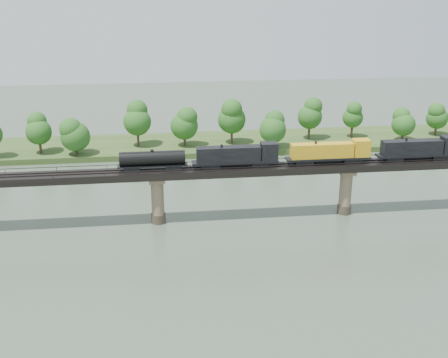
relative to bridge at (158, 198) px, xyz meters
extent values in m
plane|color=#384637|center=(0.00, -30.00, -5.46)|extent=(400.00, 400.00, 0.00)
cube|color=#2D451B|center=(0.00, 55.00, -4.66)|extent=(300.00, 24.00, 1.60)
cylinder|color=#473A2D|center=(0.00, 0.00, -4.46)|extent=(3.00, 3.00, 2.00)
cylinder|color=#877258|center=(0.00, 0.00, 0.04)|extent=(2.60, 2.60, 9.00)
cube|color=#877258|center=(0.00, 0.00, 4.04)|extent=(3.20, 3.20, 1.00)
cylinder|color=#473A2D|center=(40.00, 0.00, -4.46)|extent=(3.00, 3.00, 2.00)
cylinder|color=#877258|center=(40.00, 0.00, 0.04)|extent=(2.60, 2.60, 9.00)
cube|color=#877258|center=(40.00, 0.00, 4.04)|extent=(3.20, 3.20, 1.00)
cube|color=black|center=(0.00, 0.00, 5.29)|extent=(220.00, 5.00, 1.50)
cube|color=black|center=(0.00, -0.75, 6.12)|extent=(220.00, 0.12, 0.16)
cube|color=black|center=(0.00, 0.75, 6.12)|extent=(220.00, 0.12, 0.16)
cube|color=black|center=(0.00, -2.40, 6.74)|extent=(220.00, 0.10, 0.10)
cube|color=black|center=(0.00, 2.40, 6.74)|extent=(220.00, 0.10, 0.10)
cube|color=black|center=(0.00, -2.40, 6.39)|extent=(0.08, 0.08, 0.70)
cube|color=black|center=(0.00, 2.40, 6.39)|extent=(0.08, 0.08, 0.70)
cylinder|color=#382619|center=(-32.24, 48.84, -2.19)|extent=(0.70, 0.70, 3.34)
sphere|color=#1B4D16|center=(-32.24, 48.84, 2.27)|extent=(7.18, 7.18, 7.18)
sphere|color=#1B4D16|center=(-32.24, 48.84, 5.06)|extent=(5.39, 5.39, 5.39)
cylinder|color=#382619|center=(-22.01, 46.15, -2.45)|extent=(0.70, 0.70, 2.83)
sphere|color=#1B4D16|center=(-22.01, 46.15, 1.32)|extent=(8.26, 8.26, 8.26)
sphere|color=#1B4D16|center=(-22.01, 46.15, 3.68)|extent=(6.19, 6.19, 6.19)
cylinder|color=#382619|center=(-5.04, 52.68, -1.88)|extent=(0.70, 0.70, 3.96)
sphere|color=#1B4D16|center=(-5.04, 52.68, 3.41)|extent=(8.07, 8.07, 8.07)
sphere|color=#1B4D16|center=(-5.04, 52.68, 6.71)|extent=(6.05, 6.05, 6.05)
cylinder|color=#382619|center=(8.52, 51.14, -2.23)|extent=(0.70, 0.70, 3.27)
sphere|color=#1B4D16|center=(8.52, 51.14, 2.13)|extent=(8.03, 8.03, 8.03)
sphere|color=#1B4D16|center=(8.52, 51.14, 4.85)|extent=(6.02, 6.02, 6.02)
cylinder|color=#382619|center=(22.65, 52.31, -1.90)|extent=(0.70, 0.70, 3.92)
sphere|color=#1B4D16|center=(22.65, 52.31, 3.33)|extent=(8.29, 8.29, 8.29)
sphere|color=#1B4D16|center=(22.65, 52.31, 6.60)|extent=(6.21, 6.21, 6.21)
cylinder|color=#382619|center=(33.59, 45.35, -2.35)|extent=(0.70, 0.70, 3.02)
sphere|color=#1B4D16|center=(33.59, 45.35, 1.69)|extent=(7.74, 7.74, 7.74)
sphere|color=#1B4D16|center=(33.59, 45.35, 4.21)|extent=(5.80, 5.80, 5.80)
cylinder|color=#382619|center=(46.81, 54.03, -1.96)|extent=(0.70, 0.70, 3.80)
sphere|color=#1B4D16|center=(46.81, 54.03, 3.10)|extent=(7.47, 7.47, 7.47)
sphere|color=#1B4D16|center=(46.81, 54.03, 6.27)|extent=(5.60, 5.60, 5.60)
cylinder|color=#382619|center=(60.48, 54.26, -2.17)|extent=(0.70, 0.70, 3.38)
sphere|color=#1B4D16|center=(60.48, 54.26, 2.34)|extent=(6.23, 6.23, 6.23)
sphere|color=#1B4D16|center=(60.48, 54.26, 5.16)|extent=(4.67, 4.67, 4.67)
cylinder|color=#382619|center=(74.35, 48.39, -2.47)|extent=(0.70, 0.70, 2.77)
sphere|color=#1B4D16|center=(74.35, 48.39, 1.22)|extent=(7.04, 7.04, 7.04)
sphere|color=#1B4D16|center=(74.35, 48.39, 3.54)|extent=(5.28, 5.28, 5.28)
cylinder|color=#382619|center=(87.62, 53.57, -2.39)|extent=(0.70, 0.70, 2.94)
sphere|color=#1B4D16|center=(87.62, 53.57, 1.54)|extent=(6.73, 6.73, 6.73)
sphere|color=#1B4D16|center=(87.62, 53.57, 3.99)|extent=(5.05, 5.05, 5.05)
cube|color=black|center=(60.37, 0.00, 6.55)|extent=(3.73, 2.24, 1.03)
cube|color=black|center=(50.11, 0.00, 6.55)|extent=(3.73, 2.24, 1.03)
cube|color=black|center=(55.24, 0.00, 7.21)|extent=(17.71, 2.80, 0.47)
cube|color=black|center=(53.84, 0.00, 8.93)|extent=(13.05, 2.52, 2.98)
cylinder|color=black|center=(55.24, 0.00, 6.69)|extent=(5.59, 1.31, 1.31)
cube|color=black|center=(40.79, 0.00, 6.55)|extent=(3.73, 2.24, 1.03)
cube|color=black|center=(30.53, 0.00, 6.55)|extent=(3.73, 2.24, 1.03)
cube|color=black|center=(35.66, 0.00, 7.21)|extent=(17.71, 2.80, 0.47)
cube|color=gold|center=(34.26, 0.00, 8.93)|extent=(13.05, 2.52, 2.98)
cube|color=gold|center=(42.65, 0.00, 9.21)|extent=(3.36, 2.80, 3.54)
cylinder|color=black|center=(35.66, 0.00, 6.69)|extent=(5.59, 1.31, 1.31)
cube|color=black|center=(21.21, 0.00, 6.55)|extent=(3.73, 2.24, 1.03)
cube|color=black|center=(10.95, 0.00, 6.55)|extent=(3.73, 2.24, 1.03)
cube|color=black|center=(16.08, 0.00, 7.21)|extent=(17.71, 2.80, 0.47)
cube|color=black|center=(14.68, 0.00, 8.93)|extent=(13.05, 2.52, 2.98)
cube|color=black|center=(23.07, 0.00, 9.21)|extent=(3.36, 2.80, 3.54)
cylinder|color=black|center=(16.08, 0.00, 6.69)|extent=(5.59, 1.31, 1.31)
cube|color=black|center=(3.49, 0.00, 6.55)|extent=(3.26, 2.05, 1.03)
cube|color=black|center=(-4.90, 0.00, 6.55)|extent=(3.26, 2.05, 1.03)
cube|color=black|center=(-0.70, 0.00, 7.16)|extent=(13.98, 2.24, 0.28)
cylinder|color=black|center=(-0.70, 0.00, 8.65)|extent=(13.05, 2.80, 2.80)
cylinder|color=black|center=(-0.70, 0.00, 10.14)|extent=(0.65, 0.65, 0.47)
camera|label=1|loc=(0.22, -108.12, 42.31)|focal=45.00mm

